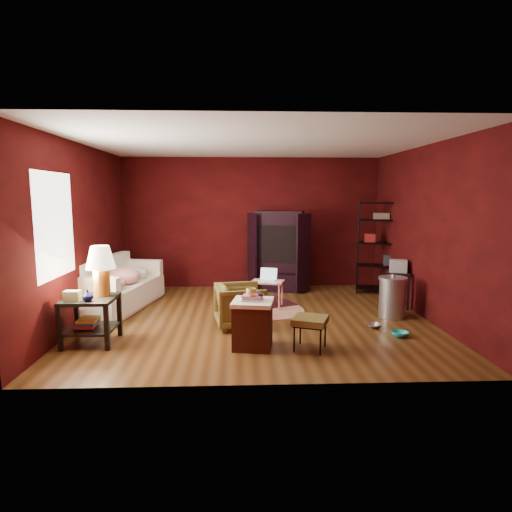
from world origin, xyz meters
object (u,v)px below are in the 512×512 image
Objects in this scene: wire_shelving at (381,244)px; laptop_desk at (267,284)px; side_table at (96,285)px; tv_armoire at (279,249)px; sofa at (118,286)px; hamper at (253,323)px; armchair at (240,303)px.

laptop_desk is at bearing -141.31° from wire_shelving.
side_table reaches higher than laptop_desk.
wire_shelving is (2.05, -0.33, 0.15)m from tv_armoire.
wire_shelving is at bearing -66.63° from sofa.
wire_shelving is (2.71, 3.08, 0.69)m from hamper.
tv_armoire reaches higher than sofa.
laptop_desk is at bearing -89.54° from tv_armoire.
tv_armoire reaches higher than side_table.
hamper reaches higher than laptop_desk.
sofa is 1.17× the size of wire_shelving.
sofa is 5.15m from wire_shelving.
armchair is at bearing -105.76° from sofa.
hamper is 4.16m from wire_shelving.
armchair is 0.55× the size of side_table.
side_table is 5.57m from wire_shelving.
wire_shelving is at bearing 48.66° from hamper.
armchair is 1.22m from laptop_desk.
side_table reaches higher than sofa.
laptop_desk is (0.33, 2.03, 0.10)m from hamper.
armchair is 2.68m from tv_armoire.
wire_shelving reaches higher than laptop_desk.
side_table is 0.71× the size of wire_shelving.
sofa is 1.65× the size of side_table.
laptop_desk is 2.67m from wire_shelving.
armchair is 0.39× the size of wire_shelving.
wire_shelving reaches higher than tv_armoire.
laptop_desk is 1.49m from tv_armoire.
laptop_desk is (0.49, 1.11, 0.07)m from armchair.
tv_armoire is at bearing 48.02° from side_table.
side_table is 4.16m from tv_armoire.
wire_shelving is at bearing -62.37° from armchair.
sofa is at bearing -152.81° from wire_shelving.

